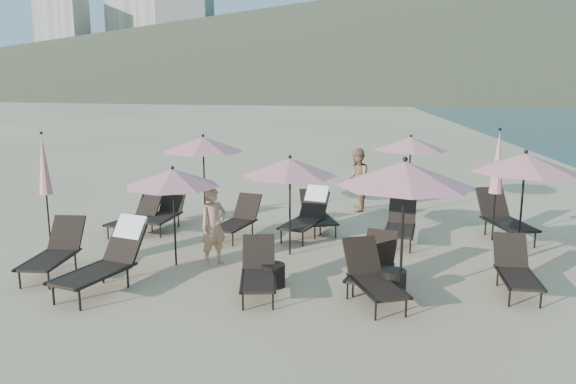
# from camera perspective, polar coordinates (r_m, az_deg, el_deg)

# --- Properties ---
(ground) EXTENTS (800.00, 800.00, 0.00)m
(ground) POSITION_cam_1_polar(r_m,az_deg,el_deg) (9.82, 4.81, -10.43)
(ground) COLOR #D6BA8C
(ground) RESTS_ON ground
(volcanic_headland) EXTENTS (690.00, 690.00, 55.00)m
(volcanic_headland) POSITION_cam_1_polar(r_m,az_deg,el_deg) (320.62, 18.94, 14.70)
(volcanic_headland) COLOR brown
(volcanic_headland) RESTS_ON ground
(hotel_skyline) EXTENTS (109.00, 82.00, 55.00)m
(hotel_skyline) POSITION_cam_1_polar(r_m,az_deg,el_deg) (296.29, -13.44, 14.88)
(hotel_skyline) COLOR beige
(hotel_skyline) RESTS_ON ground
(lounger_0) EXTENTS (0.69, 1.71, 0.98)m
(lounger_0) POSITION_cam_1_polar(r_m,az_deg,el_deg) (11.55, -22.62, -5.54)
(lounger_0) COLOR black
(lounger_0) RESTS_ON ground
(lounger_1) EXTENTS (1.26, 2.00, 1.18)m
(lounger_1) POSITION_cam_1_polar(r_m,az_deg,el_deg) (10.42, -17.89, -6.38)
(lounger_1) COLOR black
(lounger_1) RESTS_ON ground
(lounger_2) EXTENTS (0.78, 1.59, 0.88)m
(lounger_2) POSITION_cam_1_polar(r_m,az_deg,el_deg) (9.74, -3.03, -8.00)
(lounger_2) COLOR black
(lounger_2) RESTS_ON ground
(lounger_3) EXTENTS (1.11, 1.72, 0.93)m
(lounger_3) POSITION_cam_1_polar(r_m,az_deg,el_deg) (9.52, 8.60, -8.44)
(lounger_3) COLOR black
(lounger_3) RESTS_ON ground
(lounger_4) EXTENTS (1.04, 1.66, 0.90)m
(lounger_4) POSITION_cam_1_polar(r_m,az_deg,el_deg) (10.14, 8.65, -7.29)
(lounger_4) COLOR black
(lounger_4) RESTS_ON ground
(lounger_5) EXTENTS (0.68, 1.57, 0.89)m
(lounger_5) POSITION_cam_1_polar(r_m,az_deg,el_deg) (10.59, 22.15, -7.24)
(lounger_5) COLOR black
(lounger_5) RESTS_ON ground
(lounger_6) EXTENTS (1.08, 1.69, 0.91)m
(lounger_6) POSITION_cam_1_polar(r_m,az_deg,el_deg) (14.04, -15.11, -2.31)
(lounger_6) COLOR black
(lounger_6) RESTS_ON ground
(lounger_7) EXTENTS (1.05, 1.71, 0.92)m
(lounger_7) POSITION_cam_1_polar(r_m,az_deg,el_deg) (13.23, -5.10, -2.75)
(lounger_7) COLOR black
(lounger_7) RESTS_ON ground
(lounger_8) EXTENTS (1.17, 1.86, 1.09)m
(lounger_8) POSITION_cam_1_polar(r_m,az_deg,el_deg) (13.32, 2.00, -2.22)
(lounger_8) COLOR black
(lounger_8) RESTS_ON ground
(lounger_9) EXTENTS (1.05, 1.72, 0.92)m
(lounger_9) POSITION_cam_1_polar(r_m,az_deg,el_deg) (13.76, 3.00, -2.18)
(lounger_9) COLOR black
(lounger_9) RESTS_ON ground
(lounger_10) EXTENTS (0.90, 1.75, 0.96)m
(lounger_10) POSITION_cam_1_polar(r_m,az_deg,el_deg) (12.96, 11.37, -3.15)
(lounger_10) COLOR black
(lounger_10) RESTS_ON ground
(lounger_11) EXTENTS (1.09, 1.96, 1.07)m
(lounger_11) POSITION_cam_1_polar(r_m,az_deg,el_deg) (14.03, 21.08, -2.39)
(lounger_11) COLOR black
(lounger_11) RESTS_ON ground
(lounger_12) EXTENTS (0.84, 1.70, 0.94)m
(lounger_12) POSITION_cam_1_polar(r_m,az_deg,el_deg) (14.21, -12.46, -1.98)
(lounger_12) COLOR black
(lounger_12) RESTS_ON ground
(umbrella_open_0) EXTENTS (1.86, 1.86, 2.00)m
(umbrella_open_0) POSITION_cam_1_polar(r_m,az_deg,el_deg) (11.11, -11.63, 1.42)
(umbrella_open_0) COLOR black
(umbrella_open_0) RESTS_ON ground
(umbrella_open_1) EXTENTS (1.98, 1.98, 2.13)m
(umbrella_open_1) POSITION_cam_1_polar(r_m,az_deg,el_deg) (11.53, 0.20, 2.56)
(umbrella_open_1) COLOR black
(umbrella_open_1) RESTS_ON ground
(umbrella_open_2) EXTENTS (2.11, 2.11, 2.27)m
(umbrella_open_2) POSITION_cam_1_polar(r_m,az_deg,el_deg) (12.19, 22.95, 2.74)
(umbrella_open_2) COLOR black
(umbrella_open_2) RESTS_ON ground
(umbrella_open_3) EXTENTS (2.12, 2.12, 2.28)m
(umbrella_open_3) POSITION_cam_1_polar(r_m,az_deg,el_deg) (14.67, -8.62, 4.82)
(umbrella_open_3) COLOR black
(umbrella_open_3) RESTS_ON ground
(umbrella_open_4) EXTENTS (2.02, 2.02, 2.18)m
(umbrella_open_4) POSITION_cam_1_polar(r_m,az_deg,el_deg) (15.82, 12.36, 4.82)
(umbrella_open_4) COLOR black
(umbrella_open_4) RESTS_ON ground
(umbrella_open_5) EXTENTS (2.24, 2.24, 2.41)m
(umbrella_open_5) POSITION_cam_1_polar(r_m,az_deg,el_deg) (9.33, 11.77, 1.83)
(umbrella_open_5) COLOR black
(umbrella_open_5) RESTS_ON ground
(umbrella_closed_0) EXTENTS (0.30, 0.30, 2.60)m
(umbrella_closed_0) POSITION_cam_1_polar(r_m,az_deg,el_deg) (13.48, 20.52, 2.79)
(umbrella_closed_0) COLOR black
(umbrella_closed_0) RESTS_ON ground
(umbrella_closed_1) EXTENTS (0.29, 0.29, 2.51)m
(umbrella_closed_1) POSITION_cam_1_polar(r_m,az_deg,el_deg) (13.86, -23.55, 2.52)
(umbrella_closed_1) COLOR black
(umbrella_closed_1) RESTS_ON ground
(side_table_0) EXTENTS (0.43, 0.43, 0.41)m
(side_table_0) POSITION_cam_1_polar(r_m,az_deg,el_deg) (10.13, -1.50, -8.44)
(side_table_0) COLOR black
(side_table_0) RESTS_ON ground
(side_table_1) EXTENTS (0.43, 0.43, 0.48)m
(side_table_1) POSITION_cam_1_polar(r_m,az_deg,el_deg) (9.80, 10.66, -9.13)
(side_table_1) COLOR black
(side_table_1) RESTS_ON ground
(beachgoer_a) EXTENTS (0.67, 0.67, 1.56)m
(beachgoer_a) POSITION_cam_1_polar(r_m,az_deg,el_deg) (11.26, -7.57, -3.46)
(beachgoer_a) COLOR tan
(beachgoer_a) RESTS_ON ground
(beachgoer_b) EXTENTS (0.73, 0.91, 1.78)m
(beachgoer_b) POSITION_cam_1_polar(r_m,az_deg,el_deg) (15.84, 6.98, 1.22)
(beachgoer_b) COLOR #AD7A59
(beachgoer_b) RESTS_ON ground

